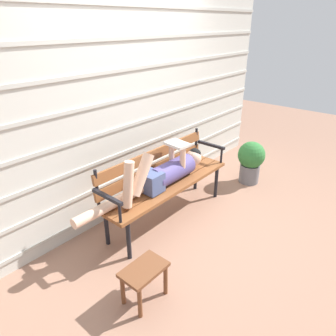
# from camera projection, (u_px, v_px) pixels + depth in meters

# --- Properties ---
(ground_plane) EXTENTS (12.00, 12.00, 0.00)m
(ground_plane) POSITION_uv_depth(u_px,v_px,m) (181.00, 223.00, 3.49)
(ground_plane) COLOR #936B56
(house_siding) EXTENTS (5.22, 0.08, 2.37)m
(house_siding) POSITION_uv_depth(u_px,v_px,m) (131.00, 110.00, 3.41)
(house_siding) COLOR beige
(house_siding) RESTS_ON ground
(park_bench) EXTENTS (1.73, 0.43, 0.85)m
(park_bench) POSITION_uv_depth(u_px,v_px,m) (164.00, 178.00, 3.43)
(park_bench) COLOR brown
(park_bench) RESTS_ON ground
(reclining_person) EXTENTS (1.74, 0.27, 0.51)m
(reclining_person) POSITION_uv_depth(u_px,v_px,m) (163.00, 173.00, 3.29)
(reclining_person) COLOR #514784
(footstool) EXTENTS (0.37, 0.24, 0.32)m
(footstool) POSITION_uv_depth(u_px,v_px,m) (144.00, 275.00, 2.45)
(footstool) COLOR brown
(footstool) RESTS_ON ground
(potted_plant) EXTENTS (0.37, 0.37, 0.60)m
(potted_plant) POSITION_uv_depth(u_px,v_px,m) (251.00, 160.00, 4.27)
(potted_plant) COLOR slate
(potted_plant) RESTS_ON ground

